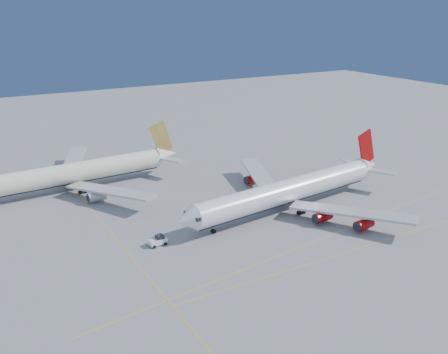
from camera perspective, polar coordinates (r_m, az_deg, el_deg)
ground at (r=128.01m, az=8.01°, el=-6.47°), size 500.00×500.00×0.00m
taxiway_lines at (r=125.11m, az=0.84°, el=-6.90°), size 118.86×140.00×0.02m
airliner_virgin at (r=141.26m, az=7.76°, el=-1.50°), size 75.34×67.23×18.59m
airliner_etihad at (r=161.81m, az=-16.33°, el=0.53°), size 69.89×64.46×18.24m
pushback_tug at (r=121.90m, az=-7.56°, el=-7.22°), size 4.55×3.05×2.44m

